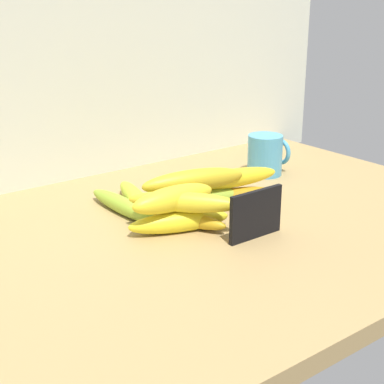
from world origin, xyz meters
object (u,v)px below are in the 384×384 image
(banana_5, at_px, (227,197))
(coffee_mug, at_px, (266,155))
(banana_6, at_px, (174,198))
(banana_9, at_px, (230,179))
(banana_7, at_px, (185,203))
(banana_0, at_px, (174,215))
(banana_2, at_px, (179,222))
(banana_8, at_px, (194,180))
(chalkboard_sign, at_px, (256,216))
(banana_1, at_px, (193,202))
(banana_3, at_px, (136,199))
(banana_4, at_px, (124,206))

(banana_5, bearing_deg, coffee_mug, 26.85)
(banana_6, height_order, banana_9, banana_6)
(banana_5, bearing_deg, banana_7, -158.70)
(banana_0, height_order, banana_2, banana_2)
(banana_6, bearing_deg, banana_2, -67.88)
(banana_5, height_order, banana_7, banana_7)
(banana_6, bearing_deg, banana_8, 30.15)
(chalkboard_sign, xyz_separation_m, banana_8, (-0.01, 0.15, 0.03))
(banana_1, relative_size, banana_9, 0.98)
(banana_5, bearing_deg, banana_9, 22.59)
(banana_0, xyz_separation_m, banana_1, (0.06, 0.02, 0.01))
(chalkboard_sign, bearing_deg, banana_3, 109.17)
(banana_6, xyz_separation_m, banana_9, (0.16, 0.04, -0.01))
(banana_0, height_order, banana_8, banana_8)
(chalkboard_sign, xyz_separation_m, banana_1, (-0.01, 0.16, -0.02))
(banana_7, bearing_deg, banana_9, 21.38)
(banana_9, bearing_deg, banana_8, 175.58)
(banana_2, bearing_deg, banana_0, 68.47)
(banana_7, bearing_deg, banana_6, 119.63)
(banana_4, bearing_deg, banana_5, -25.10)
(banana_2, relative_size, banana_4, 0.86)
(coffee_mug, bearing_deg, banana_8, -161.52)
(coffee_mug, distance_m, banana_9, 0.22)
(banana_7, bearing_deg, banana_3, 91.43)
(banana_6, bearing_deg, coffee_mug, 21.26)
(coffee_mug, height_order, banana_5, coffee_mug)
(banana_0, height_order, banana_9, banana_9)
(chalkboard_sign, bearing_deg, coffee_mug, 43.12)
(banana_0, relative_size, banana_6, 1.29)
(banana_1, xyz_separation_m, banana_9, (0.08, -0.01, 0.03))
(banana_4, bearing_deg, chalkboard_sign, -62.24)
(banana_3, bearing_deg, banana_8, -51.14)
(banana_1, bearing_deg, banana_6, -149.07)
(banana_1, distance_m, banana_3, 0.11)
(banana_2, bearing_deg, banana_4, 104.14)
(coffee_mug, bearing_deg, banana_4, -177.42)
(banana_1, xyz_separation_m, banana_2, (-0.08, -0.06, -0.00))
(banana_4, relative_size, banana_7, 1.07)
(banana_6, distance_m, banana_8, 0.09)
(chalkboard_sign, distance_m, banana_2, 0.13)
(chalkboard_sign, height_order, banana_3, chalkboard_sign)
(banana_3, relative_size, banana_6, 1.24)
(banana_0, bearing_deg, banana_6, -126.47)
(banana_7, bearing_deg, banana_5, 21.30)
(banana_1, distance_m, banana_9, 0.09)
(chalkboard_sign, bearing_deg, banana_9, 64.69)
(banana_7, bearing_deg, banana_0, 81.58)
(banana_0, height_order, banana_5, banana_5)
(banana_2, height_order, banana_5, banana_2)
(banana_8, bearing_deg, banana_5, -7.81)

